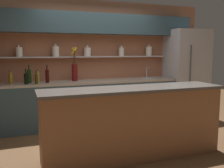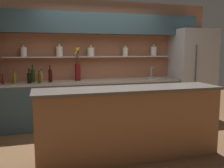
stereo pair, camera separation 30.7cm
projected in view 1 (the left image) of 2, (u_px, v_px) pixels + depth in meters
ground_plane at (120, 143)px, 4.17m from camera, size 12.00×12.00×0.00m
back_wall_unit at (94, 50)px, 5.39m from camera, size 5.20×0.44×2.60m
back_counter_unit at (92, 102)px, 5.22m from camera, size 3.65×0.62×0.92m
island_counter at (133, 122)px, 3.61m from camera, size 2.67×0.61×1.02m
refrigerator at (186, 73)px, 5.88m from camera, size 0.89×0.73×2.01m
flower_vase at (75, 70)px, 5.08m from camera, size 0.13×0.16×0.69m
sink_fixture at (149, 77)px, 5.61m from camera, size 0.32×0.32×0.25m
bottle_wine_0 at (29, 76)px, 4.80m from camera, size 0.08×0.08×0.35m
bottle_oil_2 at (37, 79)px, 4.66m from camera, size 0.06×0.06×0.24m
bottle_wine_3 at (47, 76)px, 4.82m from camera, size 0.07×0.07×0.34m
bottle_oil_4 at (11, 79)px, 4.59m from camera, size 0.07×0.07×0.26m
bottle_wine_5 at (26, 79)px, 4.61m from camera, size 0.07×0.07×0.29m
bottle_sauce_6 at (10, 79)px, 4.74m from camera, size 0.06×0.06×0.20m
bottle_sauce_7 at (48, 78)px, 4.91m from camera, size 0.05×0.05×0.19m
bottle_spirit_8 at (38, 77)px, 4.86m from camera, size 0.07×0.07×0.25m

